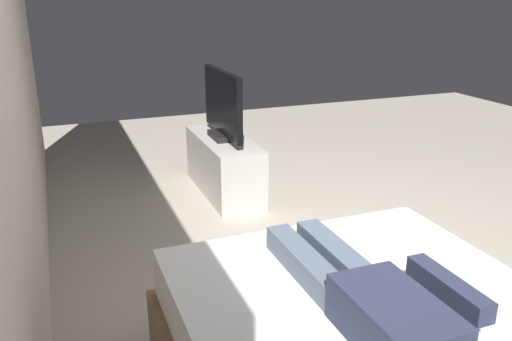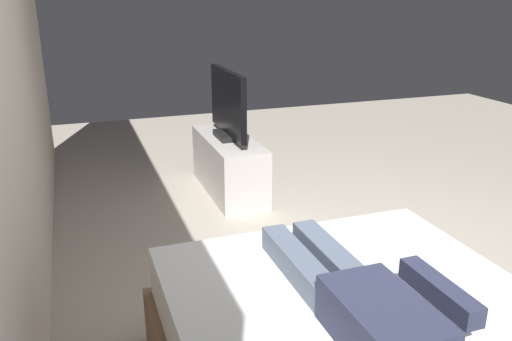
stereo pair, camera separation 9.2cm
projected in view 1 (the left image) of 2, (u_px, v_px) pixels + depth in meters
ground_plane at (371, 286)px, 3.24m from camera, size 10.00×10.00×0.00m
back_wall at (2, 63)px, 2.49m from camera, size 6.40×0.10×2.80m
person at (376, 304)px, 1.96m from camera, size 1.26×0.46×0.18m
remote at (436, 280)px, 2.25m from camera, size 0.15×0.04×0.02m
tv_stand at (224, 165)px, 4.67m from camera, size 1.10×0.40×0.50m
tv at (223, 106)px, 4.50m from camera, size 0.88×0.20×0.59m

